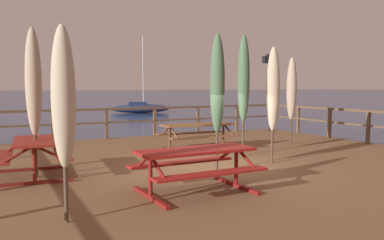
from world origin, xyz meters
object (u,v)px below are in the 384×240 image
Objects in this scene: picnic_table_mid_centre at (197,131)px; patio_umbrella_tall_front at (217,84)px; lamp_post_hooked at (269,80)px; patio_umbrella_tall_back_right at (244,79)px; patio_umbrella_tall_back_left at (63,98)px; patio_umbrella_short_back at (292,89)px; picnic_table_mid_right at (34,150)px; patio_umbrella_short_front at (33,83)px; patio_umbrella_tall_mid_right at (273,90)px; picnic_table_back_right at (196,161)px; sailboat_distant at (140,108)px.

picnic_table_mid_centre is 0.72× the size of patio_umbrella_tall_front.
patio_umbrella_tall_back_right is at bearing -133.54° from lamp_post_hooked.
patio_umbrella_tall_back_left is 12.16m from lamp_post_hooked.
lamp_post_hooked is at bearing 46.46° from patio_umbrella_tall_back_right.
patio_umbrella_tall_back_right is (-2.60, -1.13, 0.28)m from patio_umbrella_short_back.
patio_umbrella_tall_front reaches higher than picnic_table_mid_right.
patio_umbrella_tall_front is (3.57, -1.17, -0.03)m from patio_umbrella_short_front.
patio_umbrella_tall_mid_right is (0.06, -1.16, -0.27)m from patio_umbrella_tall_back_right.
patio_umbrella_tall_front is (-1.60, -1.38, -0.14)m from patio_umbrella_tall_back_right.
patio_umbrella_tall_back_right reaches higher than picnic_table_back_right.
patio_umbrella_tall_back_right reaches higher than picnic_table_mid_right.
sailboat_distant is (7.66, 29.90, -2.35)m from patio_umbrella_tall_back_right.
patio_umbrella_short_front is at bearing 169.68° from patio_umbrella_tall_mid_right.
picnic_table_back_right is 3.70m from patio_umbrella_short_front.
sailboat_distant is at bearing 72.21° from picnic_table_back_right.
patio_umbrella_tall_back_right is at bearing -156.47° from patio_umbrella_short_back.
patio_umbrella_tall_back_left is 0.83× the size of lamp_post_hooked.
patio_umbrella_tall_front is (-4.20, -2.51, 0.13)m from patio_umbrella_short_back.
sailboat_distant reaches higher than picnic_table_mid_centre.
patio_umbrella_short_front is 32.81m from sailboat_distant.
picnic_table_back_right is 34.25m from sailboat_distant.
patio_umbrella_tall_mid_right reaches higher than patio_umbrella_tall_back_left.
picnic_table_mid_centre is 0.28× the size of sailboat_distant.
sailboat_distant is at bearing 73.51° from patio_umbrella_tall_front.
picnic_table_mid_right is (-2.40, 2.56, -0.01)m from picnic_table_back_right.
patio_umbrella_short_front is 1.14× the size of patio_umbrella_tall_back_left.
patio_umbrella_tall_back_right is (2.81, 2.71, 1.48)m from picnic_table_back_right.
patio_umbrella_short_front is at bearing -170.20° from patio_umbrella_short_back.
picnic_table_mid_right is 0.61× the size of patio_umbrella_short_front.
patio_umbrella_tall_front is 0.39× the size of sailboat_distant.
patio_umbrella_short_back is (7.80, 1.27, 1.21)m from picnic_table_mid_right.
patio_umbrella_tall_mid_right reaches higher than picnic_table_mid_right.
patio_umbrella_tall_front is at bearing 28.84° from patio_umbrella_tall_back_left.
patio_umbrella_short_front is 5.32m from patio_umbrella_tall_mid_right.
patio_umbrella_tall_front is at bearing 47.77° from picnic_table_back_right.
patio_umbrella_short_back is at bearing -116.36° from lamp_post_hooked.
patio_umbrella_tall_front reaches higher than patio_umbrella_tall_back_left.
patio_umbrella_tall_back_left is 35.62m from sailboat_distant.
picnic_table_mid_centre is at bearing 20.26° from patio_umbrella_short_front.
patio_umbrella_tall_mid_right is at bearing -137.89° from patio_umbrella_short_back.
patio_umbrella_tall_back_left is (0.08, -3.09, -0.23)m from patio_umbrella_short_front.
patio_umbrella_short_front is 1.09× the size of patio_umbrella_tall_mid_right.
picnic_table_back_right is at bearing -144.63° from patio_umbrella_short_back.
picnic_table_mid_right is 8.00m from patio_umbrella_short_back.
picnic_table_mid_centre is 3.43m from patio_umbrella_short_back.
picnic_table_back_right and picnic_table_mid_right have the same top height.
patio_umbrella_tall_mid_right is (-2.54, -2.29, 0.01)m from patio_umbrella_short_back.
lamp_post_hooked reaches higher than patio_umbrella_tall_back_left.
patio_umbrella_tall_back_right reaches higher than picnic_table_mid_centre.
lamp_post_hooked is (1.66, 3.35, 0.35)m from patio_umbrella_short_back.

